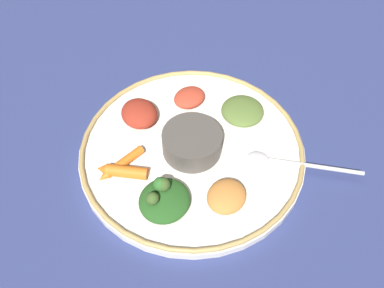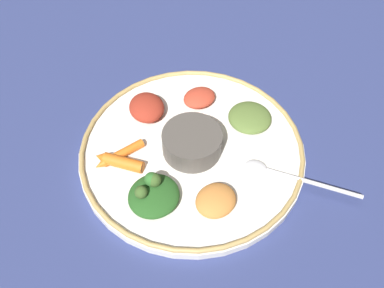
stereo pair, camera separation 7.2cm
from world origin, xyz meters
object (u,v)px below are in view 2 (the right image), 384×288
(carrot_outer, at_px, (120,162))
(spoon, at_px, (284,175))
(center_bowl, at_px, (192,142))
(greens_pile, at_px, (152,193))
(carrot_near_spoon, at_px, (120,154))

(carrot_outer, bearing_deg, spoon, 116.30)
(center_bowl, xyz_separation_m, greens_pile, (0.11, -0.00, -0.01))
(carrot_near_spoon, bearing_deg, greens_pile, 66.57)
(center_bowl, relative_size, spoon, 0.53)
(center_bowl, distance_m, spoon, 0.15)
(greens_pile, xyz_separation_m, carrot_outer, (-0.02, -0.08, -0.01))
(spoon, distance_m, carrot_near_spoon, 0.26)
(spoon, distance_m, greens_pile, 0.21)
(center_bowl, relative_size, carrot_outer, 1.17)
(spoon, distance_m, carrot_outer, 0.26)
(spoon, relative_size, carrot_near_spoon, 2.17)
(spoon, xyz_separation_m, greens_pile, (0.14, -0.16, 0.01))
(greens_pile, height_order, carrot_outer, greens_pile)
(spoon, bearing_deg, greens_pile, -48.13)
(greens_pile, distance_m, carrot_outer, 0.08)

